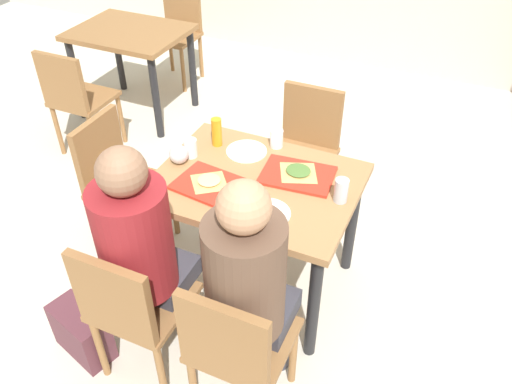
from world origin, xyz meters
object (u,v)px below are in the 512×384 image
at_px(paper_plate_center, 247,151).
at_px(plastic_cup_a, 277,139).
at_px(main_table, 256,197).
at_px(chair_near_left, 131,306).
at_px(background_chair_far, 178,28).
at_px(handbag, 82,332).
at_px(soda_can, 341,190).
at_px(foil_bundle, 179,154).
at_px(chair_near_right, 235,346).
at_px(tray_red_near, 212,186).
at_px(plastic_cup_b, 231,214).
at_px(chair_left_end, 117,175).
at_px(person_in_red, 142,245).
at_px(pizza_slice_b, 298,171).
at_px(pizza_slice_a, 209,181).
at_px(background_chair_near, 75,96).
at_px(tray_red_far, 297,175).
at_px(plastic_cup_c, 191,148).
at_px(person_in_brown_jacket, 249,282).
at_px(chair_far_side, 306,144).
at_px(paper_plate_near_edge, 267,213).
at_px(background_table, 131,45).
at_px(condiment_bottle, 217,132).

xyz_separation_m(paper_plate_center, plastic_cup_a, (0.13, 0.12, 0.05)).
height_order(main_table, paper_plate_center, paper_plate_center).
bearing_deg(chair_near_left, background_chair_far, 117.25).
distance_m(chair_near_left, handbag, 0.50).
distance_m(soda_can, foil_bundle, 0.86).
bearing_deg(chair_near_right, background_chair_far, 124.54).
bearing_deg(tray_red_near, soda_can, 14.35).
relative_size(tray_red_near, plastic_cup_b, 3.60).
height_order(chair_left_end, person_in_red, person_in_red).
xyz_separation_m(main_table, soda_can, (0.43, 0.02, 0.17)).
bearing_deg(pizza_slice_b, foil_bundle, -166.41).
distance_m(chair_left_end, tray_red_near, 0.77).
height_order(pizza_slice_b, plastic_cup_b, plastic_cup_b).
bearing_deg(chair_near_right, pizza_slice_a, 124.91).
bearing_deg(background_chair_near, background_chair_far, 90.00).
distance_m(tray_red_far, background_chair_far, 2.82).
bearing_deg(person_in_red, chair_left_end, 135.20).
bearing_deg(main_table, plastic_cup_b, -85.62).
distance_m(tray_red_near, plastic_cup_c, 0.30).
relative_size(pizza_slice_a, soda_can, 1.51).
bearing_deg(chair_near_left, plastic_cup_a, 78.32).
distance_m(person_in_brown_jacket, handbag, 1.06).
relative_size(main_table, plastic_cup_a, 10.14).
bearing_deg(chair_far_side, plastic_cup_c, -119.57).
height_order(pizza_slice_b, background_chair_far, background_chair_far).
relative_size(plastic_cup_c, background_chair_near, 0.12).
bearing_deg(pizza_slice_b, paper_plate_near_edge, -94.26).
bearing_deg(background_table, soda_can, -32.54).
xyz_separation_m(condiment_bottle, background_chair_near, (-1.43, 0.47, -0.32)).
relative_size(plastic_cup_b, background_chair_far, 0.12).
bearing_deg(person_in_brown_jacket, foil_bundle, 138.13).
distance_m(person_in_red, paper_plate_near_edge, 0.58).
distance_m(chair_near_right, person_in_red, 0.58).
bearing_deg(plastic_cup_b, tray_red_near, 136.19).
relative_size(chair_left_end, person_in_red, 0.67).
distance_m(background_chair_near, background_chair_far, 1.47).
bearing_deg(chair_near_left, pizza_slice_a, 84.95).
distance_m(chair_near_right, tray_red_near, 0.81).
bearing_deg(pizza_slice_b, handbag, -130.43).
height_order(person_in_red, background_table, person_in_red).
xyz_separation_m(paper_plate_near_edge, soda_can, (0.28, 0.23, 0.06)).
xyz_separation_m(tray_red_near, plastic_cup_a, (0.15, 0.47, 0.04)).
bearing_deg(tray_red_near, chair_left_end, 169.19).
relative_size(pizza_slice_b, foil_bundle, 2.34).
bearing_deg(chair_far_side, tray_red_near, -101.04).
distance_m(paper_plate_center, background_chair_far, 2.53).
bearing_deg(paper_plate_near_edge, tray_red_far, 85.62).
bearing_deg(pizza_slice_a, paper_plate_center, 82.60).
bearing_deg(main_table, background_chair_near, 158.79).
bearing_deg(foil_bundle, handbag, -102.64).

